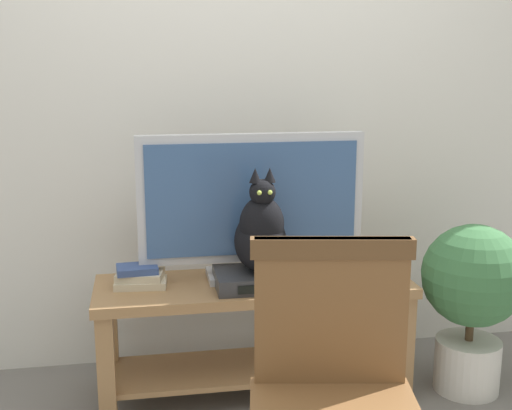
% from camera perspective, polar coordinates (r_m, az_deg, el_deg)
% --- Properties ---
extents(back_wall, '(7.00, 0.12, 2.80)m').
position_cam_1_polar(back_wall, '(3.20, -2.19, 11.25)').
color(back_wall, silver).
rests_on(back_wall, ground).
extents(tv_stand, '(1.36, 0.44, 0.53)m').
position_cam_1_polar(tv_stand, '(2.93, -0.17, -9.67)').
color(tv_stand, olive).
rests_on(tv_stand, ground).
extents(tv, '(0.98, 0.20, 0.64)m').
position_cam_1_polar(tv, '(2.84, -0.37, 0.11)').
color(tv, '#B7B7BC').
rests_on(tv, tv_stand).
extents(media_box, '(0.38, 0.26, 0.07)m').
position_cam_1_polar(media_box, '(2.81, 0.37, -6.38)').
color(media_box, '#2D2D30').
rests_on(media_box, tv_stand).
extents(cat, '(0.22, 0.33, 0.45)m').
position_cam_1_polar(cat, '(2.74, 0.45, -2.47)').
color(cat, black).
rests_on(cat, media_box).
extents(wooden_chair, '(0.55, 0.55, 0.96)m').
position_cam_1_polar(wooden_chair, '(1.94, 6.80, -15.16)').
color(wooden_chair, brown).
rests_on(wooden_chair, ground).
extents(book_stack, '(0.23, 0.19, 0.09)m').
position_cam_1_polar(book_stack, '(2.85, -10.04, -6.10)').
color(book_stack, beige).
rests_on(book_stack, tv_stand).
extents(potted_plant, '(0.45, 0.45, 0.77)m').
position_cam_1_polar(potted_plant, '(3.08, 18.22, -7.20)').
color(potted_plant, beige).
rests_on(potted_plant, ground).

